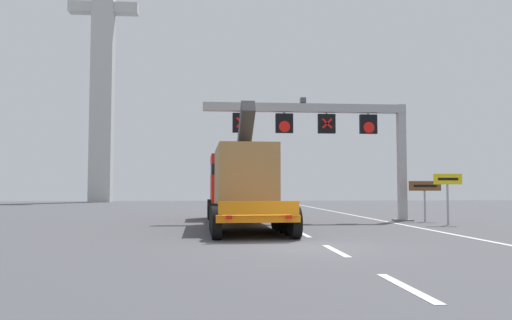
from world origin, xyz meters
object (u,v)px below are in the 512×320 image
overhead_lane_gantry (330,126)px  bridge_pylon_distant (103,42)px  heavy_haul_truck_orange (239,183)px  exit_sign_yellow (448,186)px  tourist_info_sign_brown (425,190)px

overhead_lane_gantry → bridge_pylon_distant: 47.67m
overhead_lane_gantry → heavy_haul_truck_orange: (-4.99, -1.57, -3.08)m
exit_sign_yellow → bridge_pylon_distant: 53.65m
overhead_lane_gantry → heavy_haul_truck_orange: bearing=-162.5°
overhead_lane_gantry → exit_sign_yellow: overhead_lane_gantry is taller
overhead_lane_gantry → tourist_info_sign_brown: overhead_lane_gantry is taller
bridge_pylon_distant → exit_sign_yellow: bearing=-58.7°
exit_sign_yellow → tourist_info_sign_brown: (-0.07, 2.40, -0.19)m
heavy_haul_truck_orange → exit_sign_yellow: size_ratio=5.80×
heavy_haul_truck_orange → tourist_info_sign_brown: 9.87m
exit_sign_yellow → tourist_info_sign_brown: bearing=91.8°
overhead_lane_gantry → tourist_info_sign_brown: (4.84, -0.76, -3.42)m
heavy_haul_truck_orange → bridge_pylon_distant: (-16.11, 41.17, 19.17)m
heavy_haul_truck_orange → bridge_pylon_distant: bearing=111.4°
tourist_info_sign_brown → bridge_pylon_distant: 51.79m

